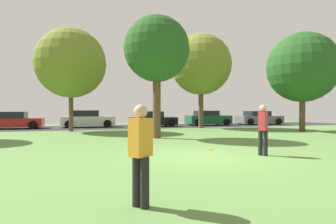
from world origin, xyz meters
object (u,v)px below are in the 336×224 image
object	(u,v)px
parked_car_white	(88,119)
parked_car_green	(208,118)
maple_tree_near	(157,50)
parked_car_grey	(259,118)
frisbee_disc	(209,149)
oak_tree_left	(201,65)
person_catcher	(141,151)
parked_car_red	(14,121)
parked_car_black	(153,119)
person_thrower	(263,128)
street_lamp_post	(159,100)
oak_tree_center	(302,68)
oak_tree_right	(71,63)

from	to	relation	value
parked_car_white	parked_car_green	world-z (taller)	parked_car_white
maple_tree_near	parked_car_grey	size ratio (longest dim) A/B	1.40
frisbee_disc	parked_car_green	xyz separation A→B (m)	(6.90, 14.72, 0.64)
oak_tree_left	person_catcher	xyz separation A→B (m)	(-8.24, -16.40, -4.28)
oak_tree_left	parked_car_white	xyz separation A→B (m)	(-8.74, 3.78, -4.47)
parked_car_white	parked_car_red	bearing A→B (deg)	-177.28
parked_car_black	parked_car_green	world-z (taller)	parked_car_green
parked_car_red	parked_car_grey	xyz separation A→B (m)	(22.02, -0.23, 0.02)
parked_car_white	parked_car_grey	distance (m)	16.52
person_thrower	parked_car_red	distance (m)	19.63
parked_car_green	parked_car_grey	bearing A→B (deg)	-2.12
person_thrower	street_lamp_post	size ratio (longest dim) A/B	0.36
parked_car_grey	person_catcher	bearing A→B (deg)	-129.11
oak_tree_center	street_lamp_post	world-z (taller)	oak_tree_center
parked_car_red	parked_car_black	world-z (taller)	parked_car_black
oak_tree_center	parked_car_white	bearing A→B (deg)	147.26
frisbee_disc	parked_car_black	distance (m)	14.46
oak_tree_right	parked_car_red	distance (m)	7.21
maple_tree_near	parked_car_grey	world-z (taller)	maple_tree_near
maple_tree_near	oak_tree_right	distance (m)	7.51
oak_tree_left	street_lamp_post	xyz separation A→B (m)	(-3.59, -0.39, -2.87)
parked_car_green	parked_car_grey	distance (m)	5.50
parked_car_grey	parked_car_black	bearing A→B (deg)	-179.30
person_catcher	parked_car_green	size ratio (longest dim) A/B	0.37
frisbee_disc	street_lamp_post	size ratio (longest dim) A/B	0.06
oak_tree_right	parked_car_red	xyz separation A→B (m)	(-4.35, 4.10, -4.05)
oak_tree_right	frisbee_disc	bearing A→B (deg)	-63.62
oak_tree_center	parked_car_white	distance (m)	17.01
oak_tree_right	parked_car_grey	bearing A→B (deg)	12.36
oak_tree_center	person_catcher	distance (m)	17.87
person_catcher	parked_car_red	xyz separation A→B (m)	(-6.01, 19.92, -0.24)
person_thrower	person_catcher	distance (m)	5.84
parked_car_white	parked_car_grey	bearing A→B (deg)	-1.69
street_lamp_post	person_catcher	bearing A→B (deg)	-106.20
oak_tree_center	street_lamp_post	bearing A→B (deg)	151.42
oak_tree_center	frisbee_disc	bearing A→B (deg)	-148.56
oak_tree_right	person_catcher	distance (m)	16.36
parked_car_green	parked_car_grey	size ratio (longest dim) A/B	0.91
parked_car_green	oak_tree_center	bearing A→B (deg)	-71.24
oak_tree_right	parked_car_white	xyz separation A→B (m)	(1.16, 4.36, -4.00)
oak_tree_left	parked_car_black	xyz separation A→B (m)	(-3.24, 3.16, -4.51)
person_thrower	parked_car_green	size ratio (longest dim) A/B	0.39
oak_tree_center	parked_car_grey	world-z (taller)	oak_tree_center
person_catcher	parked_car_red	world-z (taller)	person_catcher
oak_tree_left	parked_car_green	size ratio (longest dim) A/B	1.83
oak_tree_left	parked_car_red	size ratio (longest dim) A/B	1.88
parked_car_red	parked_car_grey	distance (m)	22.02
person_catcher	frisbee_disc	bearing A→B (deg)	18.58
frisbee_disc	parked_car_black	world-z (taller)	parked_car_black
oak_tree_center	street_lamp_post	xyz separation A→B (m)	(-8.82, 4.80, -2.11)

